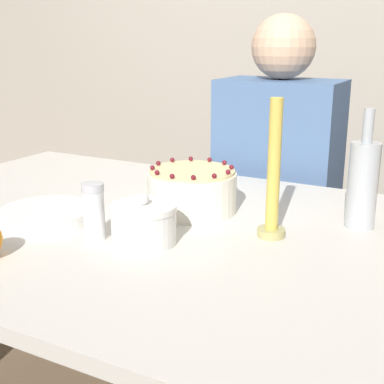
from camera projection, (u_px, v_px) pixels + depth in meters
The scene contains 9 objects.
wall_behind at pixel (317, 10), 2.31m from camera, with size 8.00×0.05×2.60m.
dining_table at pixel (144, 262), 1.31m from camera, with size 1.53×1.01×0.76m.
cake at pixel (192, 190), 1.34m from camera, with size 0.22×0.22×0.12m.
sugar_bowl at pixel (144, 224), 1.13m from camera, with size 0.14×0.14×0.11m.
sugar_shaker at pixel (94, 211), 1.15m from camera, with size 0.05×0.05×0.13m.
plate_stack at pixel (48, 215), 1.27m from camera, with size 0.23×0.23×0.03m.
candle at pixel (273, 181), 1.15m from camera, with size 0.06×0.06×0.30m.
bottle at pixel (363, 183), 1.21m from camera, with size 0.07×0.07×0.27m.
person_man_blue_shirt at pixel (275, 223), 1.89m from camera, with size 0.40×0.34×1.26m.
Camera 1 is at (0.67, -1.01, 1.19)m, focal length 50.00 mm.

